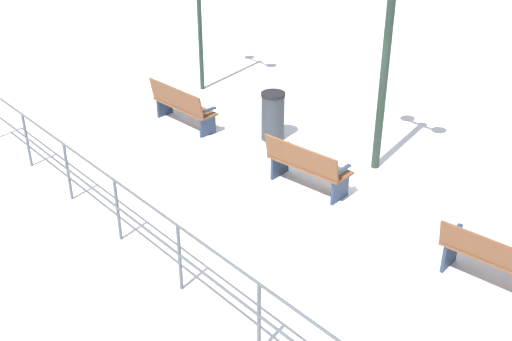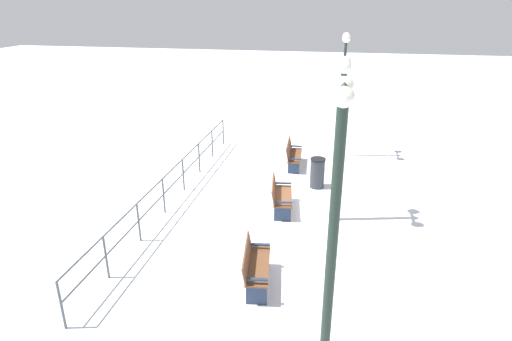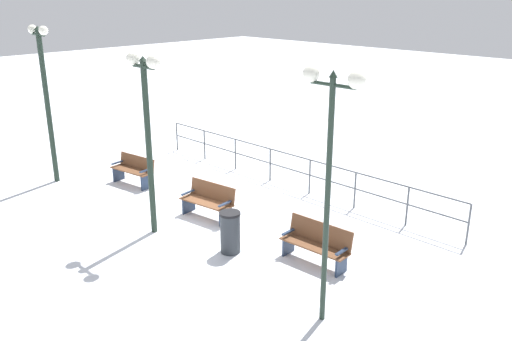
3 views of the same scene
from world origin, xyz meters
The scene contains 7 objects.
ground_plane centered at (0.00, 0.00, 0.00)m, with size 80.00×80.00×0.00m, color white.
bench_nearest centered at (-0.07, -3.58, 0.47)m, with size 0.72×1.55×0.88m.
bench_second centered at (-0.05, -0.01, 0.47)m, with size 0.76×1.57×0.91m.
bench_third centered at (-0.11, 3.56, 0.47)m, with size 0.59×1.65×0.91m.
lamppost_middle centered at (1.49, -0.29, 3.07)m, with size 0.32×1.12×4.39m.
waterfront_railing centered at (-3.27, 0.00, 0.70)m, with size 0.05×11.20×1.06m.
trash_bin centered at (0.89, 1.86, 0.50)m, with size 0.48×0.48×0.99m.
Camera 1 is at (-7.11, -6.68, 5.65)m, focal length 44.98 mm.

